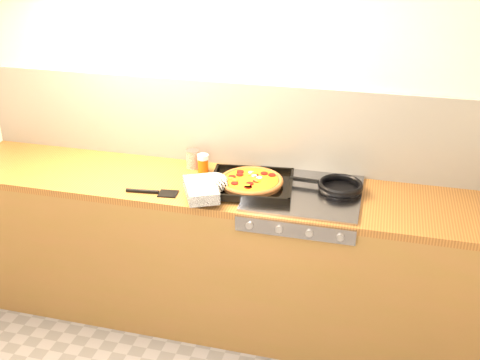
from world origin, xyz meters
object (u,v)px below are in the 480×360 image
(frying_pan, at_px, (339,186))
(juice_glass, at_px, (203,163))
(pizza_on_tray, at_px, (238,183))
(tomato_can, at_px, (193,159))

(frying_pan, relative_size, juice_glass, 3.78)
(pizza_on_tray, bearing_deg, juice_glass, 143.05)
(pizza_on_tray, distance_m, juice_glass, 0.32)
(frying_pan, xyz_separation_m, tomato_can, (-0.87, 0.12, 0.02))
(frying_pan, height_order, tomato_can, tomato_can)
(pizza_on_tray, relative_size, juice_glass, 5.54)
(frying_pan, distance_m, juice_glass, 0.79)
(frying_pan, xyz_separation_m, juice_glass, (-0.79, 0.07, 0.02))
(frying_pan, relative_size, tomato_can, 3.72)
(pizza_on_tray, height_order, juice_glass, juice_glass)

